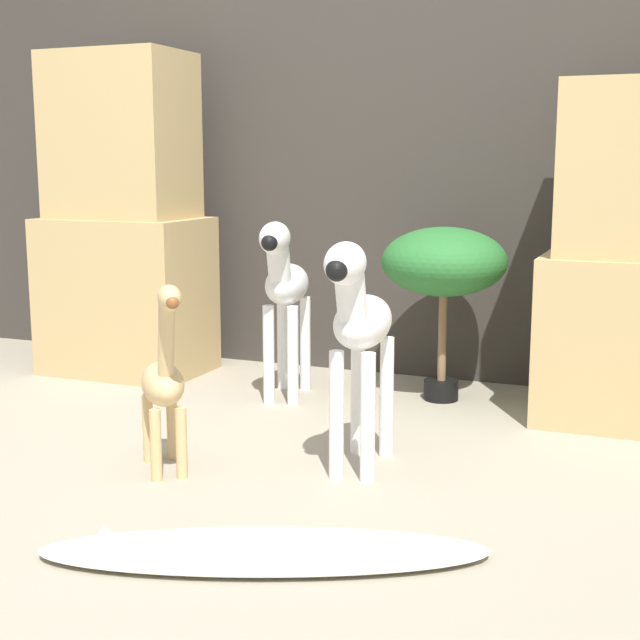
{
  "coord_description": "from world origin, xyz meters",
  "views": [
    {
      "loc": [
        1.17,
        -2.03,
        0.91
      ],
      "look_at": [
        0.04,
        0.75,
        0.38
      ],
      "focal_mm": 50.0,
      "sensor_mm": 36.0,
      "label": 1
    }
  ],
  "objects_px": {
    "zebra_right": "(359,326)",
    "potted_palm_front": "(444,265)",
    "zebra_left": "(284,287)",
    "giraffe_figurine": "(164,380)",
    "surfboard": "(260,550)"
  },
  "relations": [
    {
      "from": "potted_palm_front",
      "to": "zebra_left",
      "type": "bearing_deg",
      "value": -158.17
    },
    {
      "from": "zebra_right",
      "to": "surfboard",
      "type": "bearing_deg",
      "value": -91.33
    },
    {
      "from": "potted_palm_front",
      "to": "surfboard",
      "type": "distance_m",
      "value": 1.62
    },
    {
      "from": "giraffe_figurine",
      "to": "potted_palm_front",
      "type": "height_order",
      "value": "potted_palm_front"
    },
    {
      "from": "zebra_left",
      "to": "potted_palm_front",
      "type": "xyz_separation_m",
      "value": [
        0.56,
        0.23,
        0.08
      ]
    },
    {
      "from": "giraffe_figurine",
      "to": "potted_palm_front",
      "type": "xyz_separation_m",
      "value": [
        0.55,
        1.12,
        0.24
      ]
    },
    {
      "from": "zebra_left",
      "to": "giraffe_figurine",
      "type": "distance_m",
      "value": 0.91
    },
    {
      "from": "zebra_right",
      "to": "potted_palm_front",
      "type": "distance_m",
      "value": 0.9
    },
    {
      "from": "zebra_right",
      "to": "potted_palm_front",
      "type": "relative_size",
      "value": 1.04
    },
    {
      "from": "giraffe_figurine",
      "to": "potted_palm_front",
      "type": "relative_size",
      "value": 0.87
    },
    {
      "from": "zebra_right",
      "to": "zebra_left",
      "type": "xyz_separation_m",
      "value": [
        -0.54,
        0.67,
        0.0
      ]
    },
    {
      "from": "zebra_left",
      "to": "surfboard",
      "type": "relative_size",
      "value": 0.65
    },
    {
      "from": "giraffe_figurine",
      "to": "surfboard",
      "type": "xyz_separation_m",
      "value": [
        0.51,
        -0.42,
        -0.26
      ]
    },
    {
      "from": "zebra_right",
      "to": "surfboard",
      "type": "height_order",
      "value": "zebra_right"
    },
    {
      "from": "zebra_right",
      "to": "giraffe_figurine",
      "type": "height_order",
      "value": "zebra_right"
    }
  ]
}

